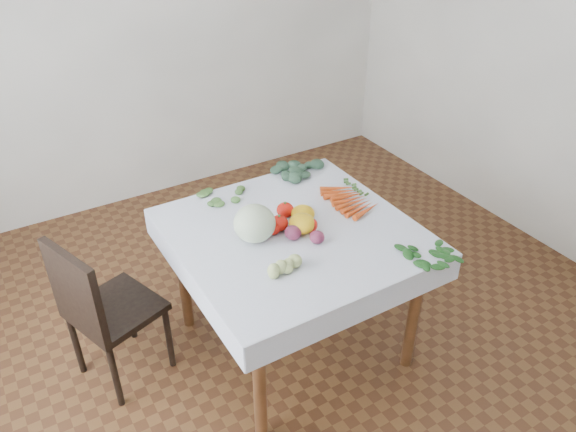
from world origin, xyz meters
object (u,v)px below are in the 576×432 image
at_px(cabbage, 255,223).
at_px(heirloom_back, 303,214).
at_px(carrot_bunch, 351,199).
at_px(table, 294,247).
at_px(chair, 99,306).

relative_size(cabbage, heirloom_back, 1.68).
distance_m(cabbage, heirloom_back, 0.28).
xyz_separation_m(heirloom_back, carrot_bunch, (0.31, 0.02, -0.03)).
bearing_deg(heirloom_back, cabbage, -176.44).
bearing_deg(table, heirloom_back, 31.03).
xyz_separation_m(cabbage, carrot_bunch, (0.59, 0.04, -0.07)).
bearing_deg(heirloom_back, carrot_bunch, 4.15).
distance_m(table, chair, 0.97).
bearing_deg(heirloom_back, table, -148.97).
xyz_separation_m(table, cabbage, (-0.20, 0.03, 0.19)).
height_order(table, carrot_bunch, carrot_bunch).
bearing_deg(chair, heirloom_back, -12.12).
relative_size(chair, carrot_bunch, 2.38).
height_order(chair, carrot_bunch, chair).
relative_size(chair, cabbage, 4.28).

